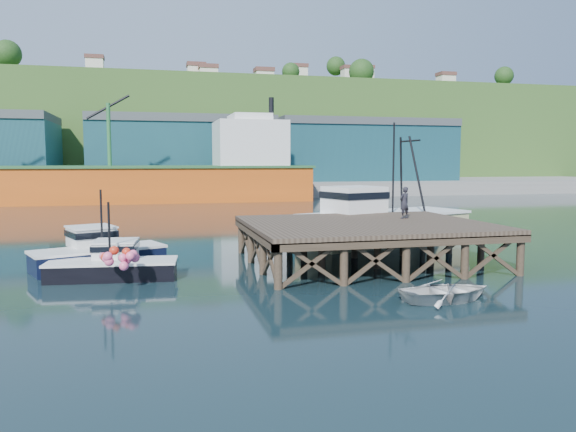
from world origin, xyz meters
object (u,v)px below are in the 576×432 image
object	(u,v)px
boat_navy	(97,252)
boat_black	(114,264)
trawler	(381,218)
dockworker	(404,203)
dinghy	(447,291)

from	to	relation	value
boat_navy	boat_black	distance (m)	2.86
boat_black	trawler	world-z (taller)	trawler
boat_black	dockworker	world-z (taller)	dockworker
trawler	dockworker	world-z (taller)	trawler
boat_black	dinghy	world-z (taller)	boat_black
boat_black	dockworker	xyz separation A→B (m)	(15.11, 1.90, 2.35)
boat_black	dinghy	bearing A→B (deg)	-24.75
boat_navy	boat_black	xyz separation A→B (m)	(0.94, -2.69, -0.14)
dinghy	boat_black	bearing A→B (deg)	55.98
dinghy	dockworker	bearing A→B (deg)	-19.25
trawler	dockworker	distance (m)	5.55
dinghy	dockworker	world-z (taller)	dockworker
boat_navy	dockworker	distance (m)	16.22
trawler	dinghy	size ratio (longest dim) A/B	3.40
boat_navy	boat_black	bearing A→B (deg)	-92.60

